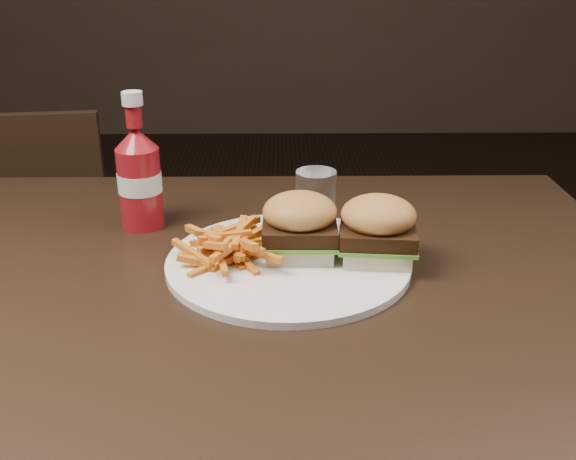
{
  "coord_description": "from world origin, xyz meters",
  "views": [
    {
      "loc": [
        0.09,
        -0.82,
        1.16
      ],
      "look_at": [
        0.1,
        0.02,
        0.8
      ],
      "focal_mm": 42.0,
      "sensor_mm": 36.0,
      "label": 1
    }
  ],
  "objects_px": {
    "dining_table": "(218,284)",
    "plate": "(288,263)",
    "ketchup_bottle": "(141,190)",
    "tumbler": "(316,202)",
    "chair_far": "(48,262)"
  },
  "relations": [
    {
      "from": "plate",
      "to": "chair_far",
      "type": "bearing_deg",
      "value": 131.0
    },
    {
      "from": "plate",
      "to": "tumbler",
      "type": "distance_m",
      "value": 0.12
    },
    {
      "from": "chair_far",
      "to": "ketchup_bottle",
      "type": "bearing_deg",
      "value": 116.86
    },
    {
      "from": "dining_table",
      "to": "tumbler",
      "type": "distance_m",
      "value": 0.2
    },
    {
      "from": "ketchup_bottle",
      "to": "tumbler",
      "type": "relative_size",
      "value": 1.39
    },
    {
      "from": "chair_far",
      "to": "ketchup_bottle",
      "type": "xyz_separation_m",
      "value": [
        0.36,
        -0.53,
        0.38
      ]
    },
    {
      "from": "chair_far",
      "to": "tumbler",
      "type": "relative_size",
      "value": 4.04
    },
    {
      "from": "dining_table",
      "to": "tumbler",
      "type": "relative_size",
      "value": 12.58
    },
    {
      "from": "dining_table",
      "to": "plate",
      "type": "xyz_separation_m",
      "value": [
        0.1,
        0.01,
        0.03
      ]
    },
    {
      "from": "chair_far",
      "to": "plate",
      "type": "height_order",
      "value": "plate"
    },
    {
      "from": "dining_table",
      "to": "plate",
      "type": "bearing_deg",
      "value": 8.35
    },
    {
      "from": "ketchup_bottle",
      "to": "tumbler",
      "type": "height_order",
      "value": "ketchup_bottle"
    },
    {
      "from": "chair_far",
      "to": "ketchup_bottle",
      "type": "height_order",
      "value": "ketchup_bottle"
    },
    {
      "from": "dining_table",
      "to": "tumbler",
      "type": "xyz_separation_m",
      "value": [
        0.14,
        0.12,
        0.08
      ]
    },
    {
      "from": "ketchup_bottle",
      "to": "tumbler",
      "type": "distance_m",
      "value": 0.27
    }
  ]
}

